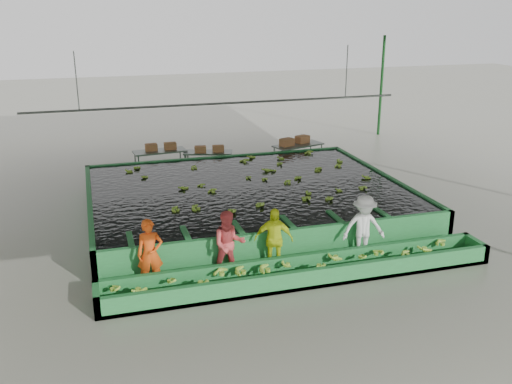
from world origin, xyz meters
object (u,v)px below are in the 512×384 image
object	(u,v)px
packing_table_left	(160,162)
box_stack_right	(295,144)
box_stack_left	(161,150)
worker_d	(364,227)
sorting_trough	(304,271)
worker_a	(150,254)
packing_table_right	(298,156)
box_stack_mid	(209,152)
flotation_tank	(247,199)
worker_c	(274,239)
worker_b	(229,244)
packing_table_mid	(208,162)

from	to	relation	value
packing_table_left	box_stack_right	bearing A→B (deg)	-6.69
box_stack_left	worker_d	bearing A→B (deg)	-67.35
sorting_trough	packing_table_left	bearing A→B (deg)	101.51
box_stack_right	box_stack_left	bearing A→B (deg)	172.39
worker_a	packing_table_left	size ratio (longest dim) A/B	0.83
packing_table_right	box_stack_right	world-z (taller)	box_stack_right
packing_table_left	box_stack_mid	size ratio (longest dim) A/B	1.78
worker_a	box_stack_mid	bearing A→B (deg)	71.63
sorting_trough	box_stack_right	distance (m)	10.35
sorting_trough	packing_table_right	bearing A→B (deg)	70.18
packing_table_right	box_stack_mid	bearing A→B (deg)	177.77
worker_d	box_stack_left	size ratio (longest dim) A/B	1.43
flotation_tank	box_stack_right	xyz separation A→B (m)	(3.36, 4.67, 0.51)
worker_d	packing_table_left	bearing A→B (deg)	121.92
packing_table_right	box_stack_left	xyz separation A→B (m)	(-5.56, 0.77, 0.46)
worker_c	box_stack_right	bearing A→B (deg)	84.52
worker_b	box_stack_right	bearing A→B (deg)	65.64
box_stack_left	box_stack_mid	distance (m)	1.94
sorting_trough	box_stack_mid	world-z (taller)	box_stack_mid
worker_c	box_stack_right	distance (m)	9.77
worker_a	packing_table_right	bearing A→B (deg)	53.59
flotation_tank	box_stack_left	xyz separation A→B (m)	(-2.06, 5.39, 0.49)
flotation_tank	packing_table_right	distance (m)	5.80
box_stack_mid	box_stack_right	bearing A→B (deg)	-1.56
box_stack_left	box_stack_right	world-z (taller)	box_stack_right
sorting_trough	box_stack_left	size ratio (longest dim) A/B	8.14
sorting_trough	packing_table_left	xyz separation A→B (m)	(-2.12, 10.41, 0.22)
flotation_tank	packing_table_left	world-z (taller)	packing_table_left
box_stack_left	packing_table_left	bearing A→B (deg)	-128.38
worker_d	packing_table_right	distance (m)	9.06
worker_c	packing_table_right	world-z (taller)	worker_c
worker_d	box_stack_right	distance (m)	9.07
worker_b	packing_table_left	bearing A→B (deg)	97.61
sorting_trough	worker_b	size ratio (longest dim) A/B	5.86
worker_b	box_stack_right	xyz separation A→B (m)	(5.05, 8.97, 0.11)
box_stack_right	flotation_tank	bearing A→B (deg)	-125.78
worker_b	box_stack_left	size ratio (longest dim) A/B	1.39
worker_d	packing_table_right	world-z (taller)	worker_d
worker_d	flotation_tank	bearing A→B (deg)	123.59
box_stack_right	worker_c	bearing A→B (deg)	-113.42
packing_table_mid	packing_table_right	size ratio (longest dim) A/B	0.91
packing_table_left	packing_table_right	bearing A→B (deg)	-7.00
sorting_trough	worker_c	bearing A→B (deg)	123.06
worker_c	sorting_trough	bearing A→B (deg)	-38.99
worker_a	packing_table_mid	size ratio (longest dim) A/B	0.89
packing_table_right	box_stack_right	xyz separation A→B (m)	(-0.14, 0.05, 0.48)
worker_a	worker_b	xyz separation A→B (m)	(1.93, 0.00, 0.00)
worker_a	box_stack_mid	size ratio (longest dim) A/B	1.47
packing_table_left	worker_a	bearing A→B (deg)	-98.87
worker_b	box_stack_mid	size ratio (longest dim) A/B	1.47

